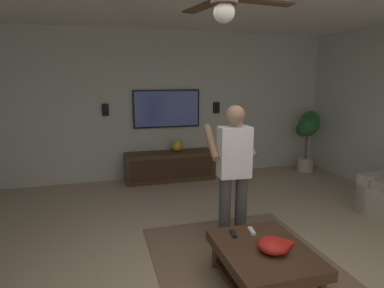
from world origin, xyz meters
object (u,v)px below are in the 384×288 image
(media_console, at_px, (170,166))
(remote_white, at_px, (252,231))
(tv, at_px, (167,109))
(vase_round, at_px, (177,146))
(potted_plant_tall, at_px, (308,130))
(bowl, at_px, (273,245))
(person_standing, at_px, (233,167))
(wall_speaker_right, at_px, (105,110))
(coffee_table, at_px, (264,258))
(wall_speaker_left, at_px, (216,108))
(remote_black, at_px, (233,234))
(book, at_px, (281,245))
(ceiling_fan, at_px, (225,2))

(media_console, bearing_deg, remote_white, 2.97)
(tv, xyz_separation_m, vase_round, (-0.19, -0.15, -0.69))
(potted_plant_tall, bearing_deg, bowl, 141.22)
(person_standing, xyz_separation_m, wall_speaker_right, (2.83, 1.33, 0.43))
(coffee_table, height_order, wall_speaker_left, wall_speaker_left)
(remote_black, bearing_deg, media_console, 8.45)
(remote_white, bearing_deg, bowl, 11.60)
(book, xyz_separation_m, vase_round, (3.54, 0.14, 0.24))
(coffee_table, height_order, book, book)
(potted_plant_tall, height_order, wall_speaker_left, wall_speaker_left)
(coffee_table, height_order, person_standing, person_standing)
(coffee_table, relative_size, remote_white, 6.67)
(media_console, distance_m, remote_white, 3.15)
(person_standing, distance_m, ceiling_fan, 1.88)
(tv, height_order, wall_speaker_right, tv)
(person_standing, relative_size, remote_white, 10.93)
(person_standing, distance_m, book, 1.05)
(person_standing, xyz_separation_m, remote_white, (-0.57, 0.03, -0.52))
(wall_speaker_left, bearing_deg, media_console, 104.00)
(person_standing, xyz_separation_m, wall_speaker_left, (2.83, -0.83, 0.41))
(remote_black, height_order, vase_round, vase_round)
(ceiling_fan, bearing_deg, wall_speaker_left, -19.56)
(media_console, xyz_separation_m, book, (-3.49, -0.29, 0.14))
(vase_round, xyz_separation_m, ceiling_fan, (-3.56, 0.47, 1.82))
(media_console, height_order, vase_round, vase_round)
(person_standing, height_order, potted_plant_tall, person_standing)
(remote_black, height_order, wall_speaker_right, wall_speaker_right)
(vase_round, distance_m, ceiling_fan, 4.03)
(vase_round, bearing_deg, wall_speaker_left, -76.99)
(bowl, xyz_separation_m, remote_black, (0.40, 0.21, -0.05))
(media_console, bearing_deg, tv, -180.00)
(tv, relative_size, wall_speaker_right, 5.86)
(bowl, relative_size, wall_speaker_right, 1.26)
(ceiling_fan, bearing_deg, remote_black, -37.19)
(bowl, bearing_deg, wall_speaker_left, -12.58)
(person_standing, height_order, ceiling_fan, ceiling_fan)
(book, bearing_deg, wall_speaker_right, -104.96)
(media_console, relative_size, ceiling_fan, 1.41)
(media_console, height_order, potted_plant_tall, potted_plant_tall)
(bowl, bearing_deg, book, -66.74)
(remote_white, bearing_deg, person_standing, -172.56)
(tv, relative_size, vase_round, 5.86)
(remote_black, distance_m, wall_speaker_right, 3.69)
(remote_black, distance_m, ceiling_fan, 2.12)
(bowl, distance_m, remote_white, 0.40)
(tv, height_order, potted_plant_tall, tv)
(person_standing, xyz_separation_m, vase_round, (2.63, 0.04, -0.27))
(bowl, bearing_deg, person_standing, -1.15)
(coffee_table, distance_m, ceiling_fan, 2.23)
(media_console, height_order, ceiling_fan, ceiling_fan)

